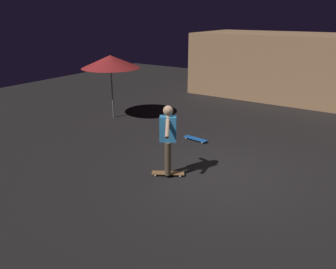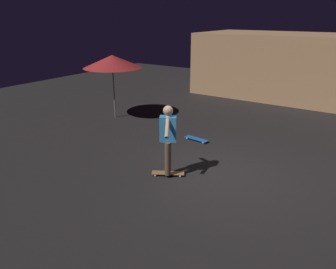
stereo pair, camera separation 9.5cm
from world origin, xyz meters
name	(u,v)px [view 1 (the left image)]	position (x,y,z in m)	size (l,w,h in m)	color
ground_plane	(223,174)	(0.00, 0.00, 0.00)	(28.00, 28.00, 0.00)	black
patio_umbrella	(111,62)	(-5.45, 2.10, 2.07)	(2.10, 2.10, 2.30)	slate
skateboard_ridden	(168,173)	(-1.10, -0.78, 0.06)	(0.77, 0.57, 0.07)	olive
skateboard_spare	(195,139)	(-1.69, 1.65, 0.06)	(0.80, 0.28, 0.07)	#1959B2
skater	(168,135)	(-1.10, -0.78, 1.04)	(0.57, 0.89, 1.67)	brown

